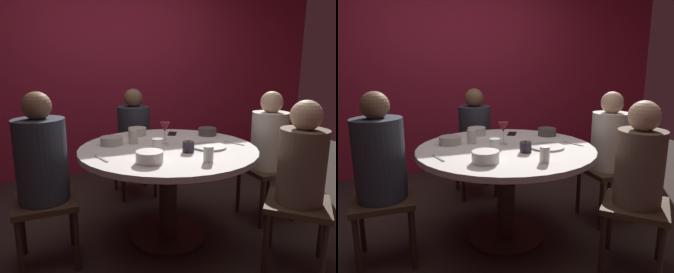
{
  "view_description": "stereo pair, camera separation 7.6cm",
  "coord_description": "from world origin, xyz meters",
  "views": [
    {
      "loc": [
        -0.86,
        -2.14,
        1.35
      ],
      "look_at": [
        0.0,
        0.0,
        0.83
      ],
      "focal_mm": 33.78,
      "sensor_mm": 36.0,
      "label": 1
    },
    {
      "loc": [
        -0.79,
        -2.16,
        1.35
      ],
      "look_at": [
        0.0,
        0.0,
        0.83
      ],
      "focal_mm": 33.78,
      "sensor_mm": 36.0,
      "label": 2
    }
  ],
  "objects": [
    {
      "name": "ground_plane",
      "position": [
        0.0,
        0.0,
        0.0
      ],
      "size": [
        8.0,
        8.0,
        0.0
      ],
      "primitive_type": "plane",
      "color": "#2D231E"
    },
    {
      "name": "back_wall",
      "position": [
        0.0,
        1.88,
        1.3
      ],
      "size": [
        6.0,
        0.1,
        2.6
      ],
      "primitive_type": "cube",
      "color": "maroon",
      "rests_on": "ground"
    },
    {
      "name": "dining_table",
      "position": [
        0.0,
        0.0,
        0.59
      ],
      "size": [
        1.33,
        1.33,
        0.75
      ],
      "color": "silver",
      "rests_on": "ground"
    },
    {
      "name": "seated_diner_left",
      "position": [
        -0.89,
        0.0,
        0.73
      ],
      "size": [
        0.4,
        0.4,
        1.19
      ],
      "rotation": [
        0.0,
        0.0,
        6.28
      ],
      "color": "#3F2D1E",
      "rests_on": "ground"
    },
    {
      "name": "seated_diner_back",
      "position": [
        0.0,
        0.95,
        0.7
      ],
      "size": [
        0.4,
        0.4,
        1.12
      ],
      "rotation": [
        0.0,
        0.0,
        4.71
      ],
      "color": "#3F2D1E",
      "rests_on": "ground"
    },
    {
      "name": "seated_diner_right",
      "position": [
        0.94,
        0.0,
        0.7
      ],
      "size": [
        0.4,
        0.4,
        1.14
      ],
      "rotation": [
        0.0,
        0.0,
        3.14
      ],
      "color": "#3F2D1E",
      "rests_on": "ground"
    },
    {
      "name": "seated_diner_front_right",
      "position": [
        0.66,
        -0.66,
        0.71
      ],
      "size": [
        0.57,
        0.57,
        1.14
      ],
      "rotation": [
        0.0,
        0.0,
        2.36
      ],
      "color": "#3F2D1E",
      "rests_on": "ground"
    },
    {
      "name": "candle_holder",
      "position": [
        0.08,
        -0.19,
        0.78
      ],
      "size": [
        0.08,
        0.08,
        0.1
      ],
      "color": "black",
      "rests_on": "dining_table"
    },
    {
      "name": "wine_glass",
      "position": [
        0.01,
        0.08,
        0.87
      ],
      "size": [
        0.08,
        0.08,
        0.18
      ],
      "color": "silver",
      "rests_on": "dining_table"
    },
    {
      "name": "dinner_plate",
      "position": [
        0.28,
        -0.13,
        0.75
      ],
      "size": [
        0.26,
        0.26,
        0.01
      ],
      "primitive_type": "cylinder",
      "color": "#B2ADA3",
      "rests_on": "dining_table"
    },
    {
      "name": "cell_phone",
      "position": [
        0.2,
        0.4,
        0.75
      ],
      "size": [
        0.13,
        0.16,
        0.01
      ],
      "primitive_type": "cube",
      "rotation": [
        0.0,
        0.0,
        5.79
      ],
      "color": "black",
      "rests_on": "dining_table"
    },
    {
      "name": "bowl_serving_large",
      "position": [
        -0.25,
        -0.32,
        0.78
      ],
      "size": [
        0.17,
        0.17,
        0.07
      ],
      "primitive_type": "cylinder",
      "color": "silver",
      "rests_on": "dining_table"
    },
    {
      "name": "bowl_salad_center",
      "position": [
        -0.1,
        0.47,
        0.78
      ],
      "size": [
        0.16,
        0.16,
        0.07
      ],
      "primitive_type": "cylinder",
      "color": "beige",
      "rests_on": "dining_table"
    },
    {
      "name": "bowl_small_white",
      "position": [
        -0.38,
        0.23,
        0.78
      ],
      "size": [
        0.17,
        0.17,
        0.06
      ],
      "primitive_type": "cylinder",
      "color": "#B2ADA3",
      "rests_on": "dining_table"
    },
    {
      "name": "bowl_sauce_side",
      "position": [
        0.47,
        0.25,
        0.78
      ],
      "size": [
        0.16,
        0.16,
        0.06
      ],
      "primitive_type": "cylinder",
      "color": "#4C4742",
      "rests_on": "dining_table"
    },
    {
      "name": "cup_near_candle",
      "position": [
        0.1,
        -0.44,
        0.8
      ],
      "size": [
        0.06,
        0.06,
        0.1
      ],
      "primitive_type": "cylinder",
      "color": "silver",
      "rests_on": "dining_table"
    },
    {
      "name": "cup_by_left_diner",
      "position": [
        -0.12,
        -0.1,
        0.79
      ],
      "size": [
        0.08,
        0.08,
        0.1
      ],
      "primitive_type": "cylinder",
      "color": "#B2ADA3",
      "rests_on": "dining_table"
    },
    {
      "name": "cup_by_right_diner",
      "position": [
        -0.22,
        0.19,
        0.8
      ],
      "size": [
        0.07,
        0.07,
        0.11
      ],
      "primitive_type": "cylinder",
      "color": "beige",
      "rests_on": "dining_table"
    },
    {
      "name": "fork_near_plate",
      "position": [
        -0.52,
        -0.13,
        0.75
      ],
      "size": [
        0.06,
        0.18,
        0.01
      ],
      "primitive_type": "cube",
      "rotation": [
        0.0,
        0.0,
        0.27
      ],
      "color": "#B7B7BC",
      "rests_on": "dining_table"
    },
    {
      "name": "knife_near_plate",
      "position": [
        0.52,
        -0.1,
        0.75
      ],
      "size": [
        0.08,
        0.17,
        0.01
      ],
      "primitive_type": "cube",
      "rotation": [
        0.0,
        0.0,
        0.4
      ],
      "color": "#B7B7BC",
      "rests_on": "dining_table"
    }
  ]
}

